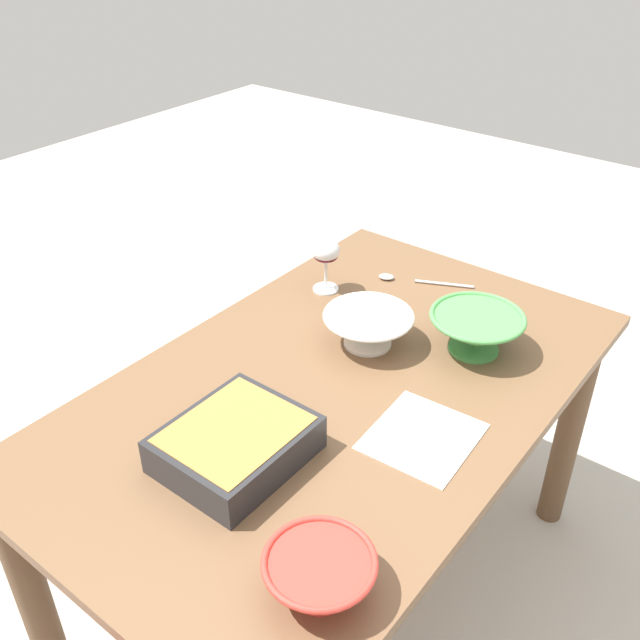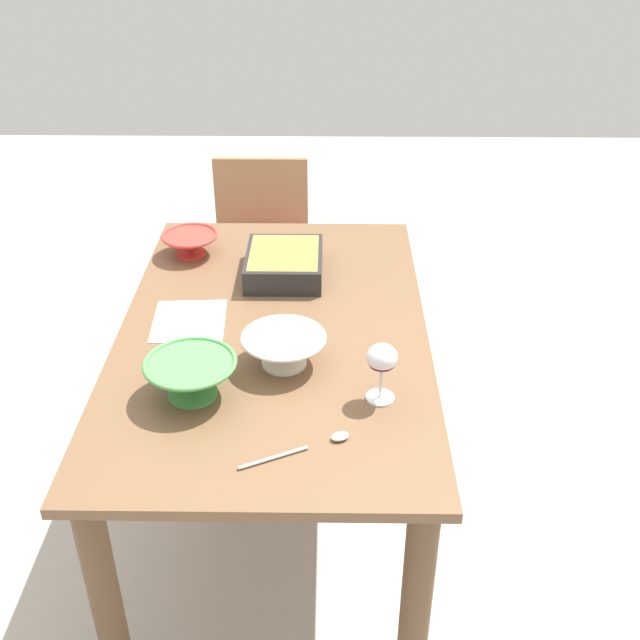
# 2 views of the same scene
# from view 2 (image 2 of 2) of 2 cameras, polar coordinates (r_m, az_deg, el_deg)

# --- Properties ---
(ground_plane) EXTENTS (8.00, 8.00, 0.00)m
(ground_plane) POSITION_cam_2_polar(r_m,az_deg,el_deg) (2.70, -2.95, -14.18)
(ground_plane) COLOR #B2ADA3
(dining_table) EXTENTS (1.44, 0.88, 0.75)m
(dining_table) POSITION_cam_2_polar(r_m,az_deg,el_deg) (2.30, -3.37, -3.35)
(dining_table) COLOR brown
(dining_table) RESTS_ON ground_plane
(chair) EXTENTS (0.41, 0.42, 0.83)m
(chair) POSITION_cam_2_polar(r_m,az_deg,el_deg) (3.31, -4.38, 5.15)
(chair) COLOR #B22D2D
(chair) RESTS_ON ground_plane
(wine_glass) EXTENTS (0.08, 0.08, 0.16)m
(wine_glass) POSITION_cam_2_polar(r_m,az_deg,el_deg) (1.88, 4.59, -3.03)
(wine_glass) COLOR white
(wine_glass) RESTS_ON dining_table
(casserole_dish) EXTENTS (0.29, 0.24, 0.08)m
(casserole_dish) POSITION_cam_2_polar(r_m,az_deg,el_deg) (2.48, -2.66, 4.26)
(casserole_dish) COLOR #262628
(casserole_dish) RESTS_ON dining_table
(mixing_bowl) EXTENTS (0.23, 0.23, 0.09)m
(mixing_bowl) POSITION_cam_2_polar(r_m,az_deg,el_deg) (2.04, -2.68, -2.09)
(mixing_bowl) COLOR white
(mixing_bowl) RESTS_ON dining_table
(small_bowl) EXTENTS (0.23, 0.23, 0.10)m
(small_bowl) POSITION_cam_2_polar(r_m,az_deg,el_deg) (1.95, -9.48, -4.12)
(small_bowl) COLOR #4C994C
(small_bowl) RESTS_ON dining_table
(serving_bowl) EXTENTS (0.19, 0.19, 0.08)m
(serving_bowl) POSITION_cam_2_polar(r_m,az_deg,el_deg) (2.64, -9.56, 5.64)
(serving_bowl) COLOR red
(serving_bowl) RESTS_ON dining_table
(serving_spoon) EXTENTS (0.13, 0.25, 0.01)m
(serving_spoon) POSITION_cam_2_polar(r_m,az_deg,el_deg) (1.80, -0.29, -9.14)
(serving_spoon) COLOR silver
(serving_spoon) RESTS_ON dining_table
(napkin) EXTENTS (0.24, 0.22, 0.00)m
(napkin) POSITION_cam_2_polar(r_m,az_deg,el_deg) (2.28, -9.64, -0.05)
(napkin) COLOR white
(napkin) RESTS_ON dining_table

